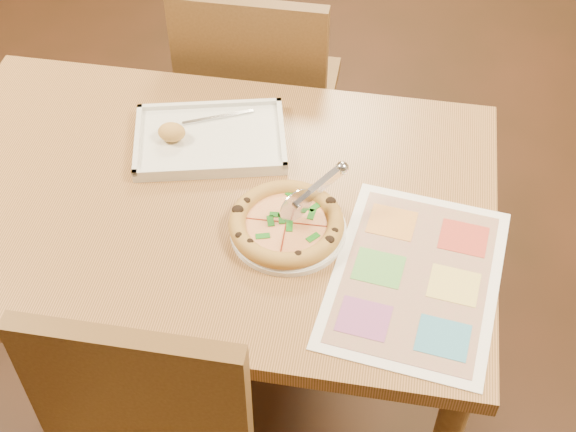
% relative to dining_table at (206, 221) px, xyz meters
% --- Properties ---
extents(dining_table, '(1.30, 0.85, 0.72)m').
position_rel_dining_table_xyz_m(dining_table, '(0.00, 0.00, 0.00)').
color(dining_table, '#A77043').
rests_on(dining_table, ground).
extents(chair_far, '(0.42, 0.42, 0.47)m').
position_rel_dining_table_xyz_m(chair_far, '(-0.00, 0.60, -0.07)').
color(chair_far, brown).
rests_on(chair_far, ground).
extents(plate, '(0.31, 0.31, 0.01)m').
position_rel_dining_table_xyz_m(plate, '(0.21, -0.08, 0.09)').
color(plate, white).
rests_on(plate, dining_table).
extents(pizza, '(0.25, 0.25, 0.04)m').
position_rel_dining_table_xyz_m(pizza, '(0.20, -0.08, 0.11)').
color(pizza, '#C28C42').
rests_on(pizza, plate).
extents(pizza_cutter, '(0.12, 0.12, 0.09)m').
position_rel_dining_table_xyz_m(pizza_cutter, '(0.25, -0.04, 0.17)').
color(pizza_cutter, silver).
rests_on(pizza_cutter, pizza).
extents(appetizer_tray, '(0.40, 0.32, 0.06)m').
position_rel_dining_table_xyz_m(appetizer_tray, '(-0.03, 0.17, 0.10)').
color(appetizer_tray, silver).
rests_on(appetizer_tray, dining_table).
extents(menu, '(0.39, 0.50, 0.00)m').
position_rel_dining_table_xyz_m(menu, '(0.48, -0.16, 0.09)').
color(menu, white).
rests_on(menu, dining_table).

